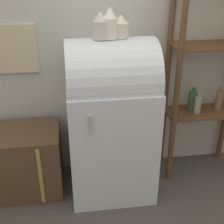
{
  "coord_description": "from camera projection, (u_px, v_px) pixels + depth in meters",
  "views": [
    {
      "loc": [
        -0.31,
        -2.06,
        1.9
      ],
      "look_at": [
        0.01,
        0.22,
        0.74
      ],
      "focal_mm": 50.0,
      "sensor_mm": 36.0,
      "label": 1
    }
  ],
  "objects": [
    {
      "name": "vase_left",
      "position": [
        100.0,
        26.0,
        2.23
      ],
      "size": [
        0.11,
        0.11,
        0.2
      ],
      "color": "beige",
      "rests_on": "refrigerator"
    },
    {
      "name": "vase_center",
      "position": [
        110.0,
        24.0,
        2.24
      ],
      "size": [
        0.11,
        0.11,
        0.23
      ],
      "color": "white",
      "rests_on": "refrigerator"
    },
    {
      "name": "refrigerator",
      "position": [
        111.0,
        117.0,
        2.59
      ],
      "size": [
        0.7,
        0.69,
        1.35
      ],
      "color": "silver",
      "rests_on": "ground_plane"
    },
    {
      "name": "shelf_unit",
      "position": [
        209.0,
        68.0,
        2.68
      ],
      "size": [
        0.68,
        0.33,
        1.86
      ],
      "color": "brown",
      "rests_on": "ground_plane"
    },
    {
      "name": "vase_right",
      "position": [
        121.0,
        27.0,
        2.28
      ],
      "size": [
        0.12,
        0.12,
        0.17
      ],
      "color": "silver",
      "rests_on": "refrigerator"
    },
    {
      "name": "wall_back",
      "position": [
        104.0,
        29.0,
        2.61
      ],
      "size": [
        7.0,
        0.09,
        2.7
      ],
      "color": "#B7B7AD",
      "rests_on": "ground_plane"
    },
    {
      "name": "suitcase_trunk",
      "position": [
        19.0,
        161.0,
        2.72
      ],
      "size": [
        0.73,
        0.49,
        0.59
      ],
      "color": "brown",
      "rests_on": "ground_plane"
    },
    {
      "name": "ground_plane",
      "position": [
        114.0,
        200.0,
        2.71
      ],
      "size": [
        12.0,
        12.0,
        0.0
      ],
      "primitive_type": "plane",
      "color": "#4C4742"
    }
  ]
}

